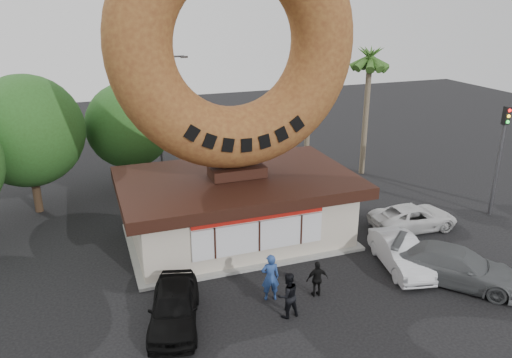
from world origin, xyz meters
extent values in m
plane|color=black|center=(0.00, 0.00, 0.00)|extent=(90.00, 90.00, 0.00)
cube|color=beige|center=(0.00, 6.00, 1.50)|extent=(10.00, 6.00, 3.00)
cube|color=#999993|center=(0.00, 6.00, 0.07)|extent=(10.60, 6.60, 0.15)
cube|color=#3F3F3F|center=(0.00, 6.00, 3.05)|extent=(10.00, 6.00, 0.10)
cube|color=black|center=(0.00, 6.00, 3.00)|extent=(11.20, 7.20, 0.55)
cube|color=silver|center=(0.00, 2.95, 1.55)|extent=(6.00, 0.12, 1.40)
cube|color=red|center=(0.00, 2.93, 2.55)|extent=(6.00, 0.10, 0.45)
cube|color=black|center=(0.00, 6.00, 3.55)|extent=(2.60, 1.40, 0.50)
torus|color=#93602B|center=(0.00, 6.00, 9.44)|extent=(11.27, 2.87, 11.27)
cylinder|color=#473321|center=(-9.50, 13.00, 1.65)|extent=(0.44, 0.44, 3.30)
sphere|color=#244B1A|center=(-9.50, 13.00, 4.65)|extent=(6.00, 6.00, 6.00)
cylinder|color=#473321|center=(-4.00, 15.00, 1.43)|extent=(0.44, 0.44, 2.86)
sphere|color=#244B1A|center=(-4.00, 15.00, 4.03)|extent=(5.20, 5.20, 5.20)
cylinder|color=#726651|center=(7.50, 14.00, 4.50)|extent=(0.36, 0.36, 9.00)
cylinder|color=#726651|center=(11.00, 12.50, 4.00)|extent=(0.36, 0.36, 8.00)
cylinder|color=#59595E|center=(-2.00, 16.00, 4.00)|extent=(0.18, 0.18, 8.00)
cylinder|color=#59595E|center=(-1.10, 16.00, 7.90)|extent=(1.80, 0.12, 0.12)
cube|color=#59595E|center=(-0.20, 16.00, 7.85)|extent=(0.45, 0.20, 0.12)
cylinder|color=#59595E|center=(14.00, 4.00, 3.00)|extent=(0.18, 0.18, 6.00)
cube|color=black|center=(14.00, 4.00, 5.60)|extent=(0.30, 0.28, 0.95)
sphere|color=red|center=(14.00, 3.85, 5.90)|extent=(0.18, 0.18, 0.18)
sphere|color=yellow|center=(14.00, 3.85, 5.60)|extent=(0.18, 0.18, 0.18)
sphere|color=green|center=(14.00, 3.85, 5.30)|extent=(0.18, 0.18, 0.18)
imported|color=navy|center=(-0.43, 0.47, 0.99)|extent=(0.80, 0.60, 1.98)
imported|color=black|center=(-0.24, -0.81, 0.91)|extent=(0.95, 0.77, 1.82)
imported|color=black|center=(1.42, 0.06, 0.77)|extent=(0.93, 0.45, 1.53)
imported|color=black|center=(-4.32, 0.17, 0.74)|extent=(2.79, 4.63, 1.47)
imported|color=silver|center=(5.88, 0.81, 0.70)|extent=(2.29, 4.46, 1.40)
imported|color=slate|center=(7.38, -1.01, 0.76)|extent=(5.11, 5.31, 1.52)
imported|color=silver|center=(8.91, 3.98, 0.63)|extent=(4.66, 2.35, 1.27)
camera|label=1|loc=(-6.76, -15.41, 11.35)|focal=35.00mm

